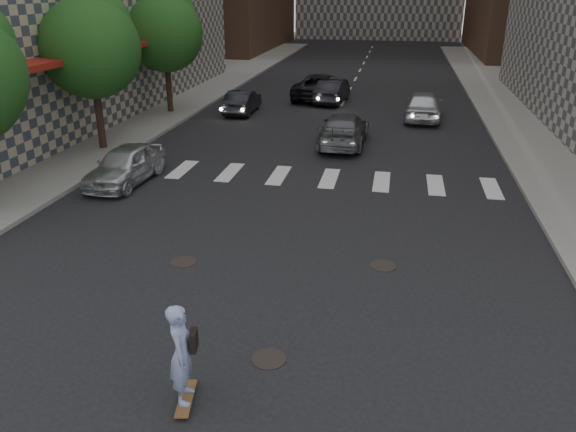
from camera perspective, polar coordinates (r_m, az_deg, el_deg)
name	(u,v)px	position (r m, az deg, el deg)	size (l,w,h in m)	color
ground	(243,291)	(13.86, -4.54, -7.65)	(160.00, 160.00, 0.00)	black
sidewalk_left	(100,106)	(36.86, -18.55, 10.58)	(13.00, 80.00, 0.15)	gray
tree_b	(93,43)	(26.12, -19.23, 16.25)	(4.20, 4.20, 6.60)	#382619
tree_c	(166,29)	(33.30, -12.29, 18.03)	(4.20, 4.20, 6.60)	#382619
manhole_a	(269,359)	(11.57, -1.96, -14.31)	(0.70, 0.70, 0.02)	black
manhole_b	(183,262)	(15.44, -10.58, -4.61)	(0.70, 0.70, 0.02)	black
manhole_c	(383,266)	(15.19, 9.63, -5.01)	(0.70, 0.70, 0.02)	black
skateboarder	(182,354)	(10.11, -10.67, -13.59)	(0.57, 1.04, 2.00)	brown
silver_sedan	(125,165)	(21.89, -16.20, 5.01)	(1.67, 4.14, 1.41)	silver
traffic_car_a	(242,102)	(33.24, -4.66, 11.51)	(1.41, 4.04, 1.33)	black
traffic_car_b	(344,130)	(26.37, 5.68, 8.73)	(2.04, 5.02, 1.46)	#525459
traffic_car_c	(321,86)	(37.48, 3.40, 13.00)	(2.68, 5.81, 1.61)	black
traffic_car_d	(423,105)	(32.31, 13.59, 10.91)	(1.92, 4.76, 1.62)	silver
traffic_car_e	(332,91)	(36.29, 4.52, 12.52)	(1.53, 4.39, 1.45)	black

